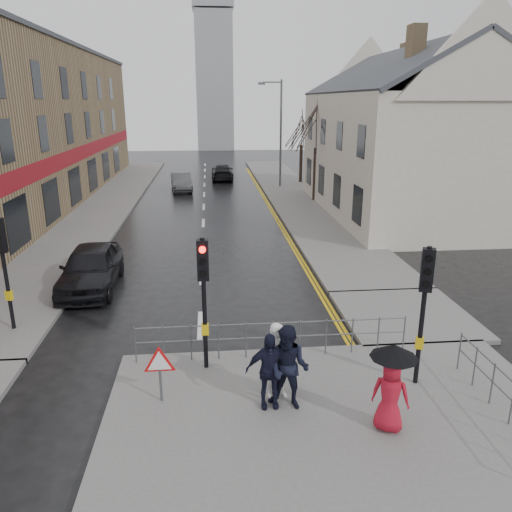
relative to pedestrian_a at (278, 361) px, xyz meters
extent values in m
plane|color=black|center=(-1.82, 1.28, -1.04)|extent=(120.00, 120.00, 0.00)
cube|color=#605E5B|center=(1.18, -2.22, -0.97)|extent=(10.00, 9.00, 0.14)
cube|color=#605E5B|center=(-8.32, 24.28, -0.97)|extent=(4.00, 44.00, 0.14)
cube|color=#605E5B|center=(4.68, 26.28, -0.97)|extent=(4.00, 40.00, 0.14)
cube|color=#605E5B|center=(4.68, 4.28, -0.97)|extent=(4.00, 4.20, 0.14)
cube|color=#8D7451|center=(-13.82, 23.28, 3.96)|extent=(8.00, 42.00, 10.00)
cube|color=beige|center=(10.18, 19.28, 2.46)|extent=(9.00, 16.00, 7.00)
cube|color=#8D7451|center=(8.68, 15.28, 8.16)|extent=(0.70, 0.90, 1.80)
cube|color=#8D7451|center=(11.38, 23.28, 8.16)|extent=(0.70, 0.90, 1.80)
cube|color=gray|center=(-0.32, 63.28, 7.96)|extent=(5.00, 5.00, 18.00)
cylinder|color=black|center=(-1.62, 1.48, 0.80)|extent=(0.11, 0.11, 3.40)
cube|color=black|center=(-1.62, 1.48, 1.95)|extent=(0.28, 0.22, 1.00)
cylinder|color=#FF0C07|center=(-1.62, 1.34, 2.25)|extent=(0.16, 0.04, 0.16)
cylinder|color=black|center=(-1.62, 1.34, 1.95)|extent=(0.16, 0.04, 0.16)
cylinder|color=black|center=(-1.62, 1.34, 1.65)|extent=(0.16, 0.04, 0.16)
cube|color=gold|center=(-1.62, 1.48, 0.15)|extent=(0.18, 0.14, 0.28)
cylinder|color=black|center=(3.38, 0.28, 0.80)|extent=(0.11, 0.11, 3.40)
cube|color=black|center=(3.38, 0.28, 1.95)|extent=(0.34, 0.30, 1.00)
cylinder|color=black|center=(3.33, 0.15, 2.25)|extent=(0.16, 0.09, 0.16)
cylinder|color=black|center=(3.33, 0.15, 1.95)|extent=(0.16, 0.09, 0.16)
cylinder|color=black|center=(3.33, 0.15, 1.65)|extent=(0.16, 0.09, 0.16)
cube|color=gold|center=(3.38, 0.28, 0.15)|extent=(0.22, 0.19, 0.28)
cylinder|color=black|center=(-7.32, 4.28, 0.80)|extent=(0.11, 0.11, 3.40)
cylinder|color=black|center=(-7.28, 4.41, 2.25)|extent=(0.16, 0.09, 0.16)
cylinder|color=black|center=(-7.28, 4.41, 1.95)|extent=(0.16, 0.09, 0.16)
cylinder|color=black|center=(-7.28, 4.41, 1.65)|extent=(0.16, 0.09, 0.16)
cube|color=gold|center=(-7.32, 4.28, 0.15)|extent=(0.22, 0.19, 0.28)
cylinder|color=#595B5E|center=(-3.42, 1.88, -0.40)|extent=(0.04, 0.04, 1.00)
cylinder|color=#595B5E|center=(3.68, 1.88, -0.40)|extent=(0.04, 0.04, 1.00)
cylinder|color=#595B5E|center=(0.13, 1.88, 0.05)|extent=(7.10, 0.04, 0.04)
cylinder|color=#595B5E|center=(0.13, 1.88, -0.35)|extent=(7.10, 0.04, 0.04)
cylinder|color=#595B5E|center=(4.68, 0.78, -0.40)|extent=(0.04, 0.04, 1.00)
cylinder|color=#595B5E|center=(4.68, -1.47, -0.35)|extent=(0.04, 4.50, 0.04)
cylinder|color=#595B5E|center=(-2.62, 0.08, -0.48)|extent=(0.06, 0.06, 0.85)
cylinder|color=red|center=(-2.62, 0.08, 0.05)|extent=(0.80, 0.03, 0.80)
cylinder|color=white|center=(-2.62, 0.06, 0.05)|extent=(0.60, 0.03, 0.60)
cylinder|color=#595B5E|center=(4.18, 29.28, 3.10)|extent=(0.16, 0.16, 8.00)
cylinder|color=#595B5E|center=(3.48, 29.28, 6.90)|extent=(1.40, 0.10, 0.10)
cube|color=#595B5E|center=(2.68, 29.28, 6.80)|extent=(0.50, 0.25, 0.18)
cylinder|color=#2F241A|center=(5.68, 23.28, 0.85)|extent=(0.26, 0.26, 3.50)
cylinder|color=#2F241A|center=(6.18, 31.28, 0.60)|extent=(0.26, 0.26, 3.00)
imported|color=white|center=(0.00, 0.00, 0.00)|extent=(0.76, 0.61, 1.80)
imported|color=black|center=(0.18, -0.39, 0.05)|extent=(1.16, 1.07, 1.91)
imported|color=#AF1426|center=(2.10, -1.37, -0.11)|extent=(0.92, 0.82, 1.58)
cylinder|color=black|center=(2.10, -1.37, -0.01)|extent=(0.02, 0.02, 1.78)
cone|color=black|center=(2.10, -1.37, 0.88)|extent=(0.96, 0.96, 0.28)
imported|color=black|center=(-0.25, -0.33, -0.03)|extent=(1.02, 0.44, 1.74)
imported|color=black|center=(-5.80, 7.83, -0.24)|extent=(1.98, 4.74, 1.60)
imported|color=#424447|center=(-3.54, 28.57, -0.37)|extent=(1.89, 4.22, 1.34)
imported|color=black|center=(-0.26, 33.89, -0.38)|extent=(1.92, 4.59, 1.33)
camera|label=1|loc=(-1.42, -9.84, 5.56)|focal=35.00mm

